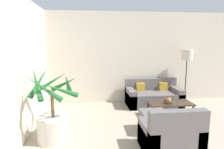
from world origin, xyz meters
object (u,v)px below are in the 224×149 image
object	(u,v)px
coffee_table	(170,104)
armchair	(170,137)
floor_lamp	(187,58)
apple_green	(169,100)
sofa_loveseat	(153,96)
ottoman	(154,122)
apple_red	(166,100)
fruit_bowl	(168,102)
orange_fruit	(169,99)
potted_palm	(53,119)

from	to	relation	value
coffee_table	armchair	world-z (taller)	armchair
floor_lamp	apple_green	world-z (taller)	floor_lamp
sofa_loveseat	ottoman	bearing A→B (deg)	-107.77
sofa_loveseat	apple_red	size ratio (longest dim) A/B	22.84
floor_lamp	ottoman	xyz separation A→B (m)	(-1.58, -1.82, -1.16)
fruit_bowl	orange_fruit	bearing A→B (deg)	44.63
fruit_bowl	armchair	world-z (taller)	armchair
floor_lamp	sofa_loveseat	bearing A→B (deg)	-172.96
apple_red	orange_fruit	xyz separation A→B (m)	(0.10, 0.02, 0.01)
armchair	coffee_table	bearing A→B (deg)	67.44
apple_green	armchair	bearing A→B (deg)	-111.52
sofa_loveseat	coffee_table	size ratio (longest dim) A/B	1.46
apple_green	ottoman	world-z (taller)	apple_green
orange_fruit	apple_green	bearing A→B (deg)	-114.65
orange_fruit	ottoman	bearing A→B (deg)	-130.09
floor_lamp	fruit_bowl	xyz separation A→B (m)	(-0.98, -1.11, -0.99)
orange_fruit	armchair	size ratio (longest dim) A/B	0.09
coffee_table	fruit_bowl	size ratio (longest dim) A/B	4.81
sofa_loveseat	apple_red	distance (m)	0.98
floor_lamp	coffee_table	bearing A→B (deg)	-130.66
potted_palm	apple_red	size ratio (longest dim) A/B	20.49
apple_red	apple_green	world-z (taller)	apple_green
potted_palm	sofa_loveseat	xyz separation A→B (m)	(2.53, 1.83, -0.17)
sofa_loveseat	ottoman	size ratio (longest dim) A/B	2.94
potted_palm	sofa_loveseat	world-z (taller)	potted_palm
potted_palm	sofa_loveseat	distance (m)	3.13
potted_palm	orange_fruit	distance (m)	2.77
floor_lamp	armchair	xyz separation A→B (m)	(-1.56, -2.61, -1.10)
potted_palm	armchair	size ratio (longest dim) A/B	1.53
potted_palm	sofa_loveseat	size ratio (longest dim) A/B	0.90
coffee_table	armchair	xyz separation A→B (m)	(-0.64, -1.54, -0.05)
floor_lamp	apple_green	bearing A→B (deg)	-130.31
coffee_table	armchair	bearing A→B (deg)	-112.56
floor_lamp	coffee_table	world-z (taller)	floor_lamp
sofa_loveseat	fruit_bowl	xyz separation A→B (m)	(0.05, -0.98, 0.13)
sofa_loveseat	apple_green	xyz separation A→B (m)	(0.05, -1.04, 0.19)
floor_lamp	orange_fruit	world-z (taller)	floor_lamp
orange_fruit	armchair	distance (m)	1.67
coffee_table	fruit_bowl	world-z (taller)	fruit_bowl
fruit_bowl	armchair	size ratio (longest dim) A/B	0.24
potted_palm	apple_green	world-z (taller)	potted_palm
fruit_bowl	apple_green	world-z (taller)	apple_green
potted_palm	fruit_bowl	xyz separation A→B (m)	(2.58, 0.86, -0.04)
potted_palm	armchair	bearing A→B (deg)	-17.89
fruit_bowl	ottoman	xyz separation A→B (m)	(-0.59, -0.71, -0.17)
armchair	ottoman	distance (m)	0.79
sofa_loveseat	ottoman	distance (m)	1.78
apple_red	orange_fruit	bearing A→B (deg)	13.23
ottoman	apple_green	bearing A→B (deg)	48.03
potted_palm	fruit_bowl	size ratio (longest dim) A/B	6.31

